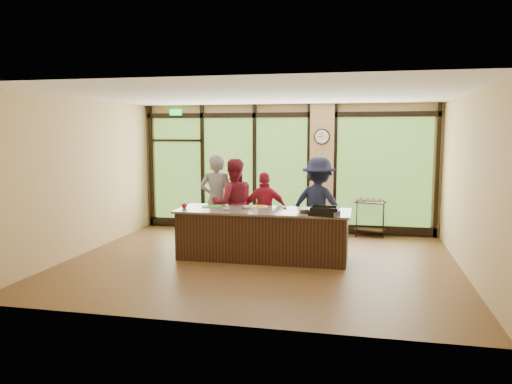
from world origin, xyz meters
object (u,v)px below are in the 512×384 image
at_px(island_base, 263,235).
at_px(cook_right, 319,205).
at_px(roasting_pan, 324,213).
at_px(bar_cart, 370,213).
at_px(flower_stand, 226,216).
at_px(cook_left, 217,201).

xyz_separation_m(island_base, cook_right, (0.96, 0.77, 0.49)).
bearing_deg(roasting_pan, bar_cart, 89.98).
bearing_deg(cook_right, flower_stand, -15.42).
bearing_deg(cook_left, island_base, 142.64).
bearing_deg(island_base, bar_cart, 51.21).
bearing_deg(cook_right, island_base, 56.22).
bearing_deg(bar_cart, island_base, -112.77).
xyz_separation_m(cook_right, roasting_pan, (0.20, -1.16, 0.03)).
xyz_separation_m(roasting_pan, flower_stand, (-2.52, 2.65, -0.57)).
distance_m(cook_left, bar_cart, 3.55).
bearing_deg(roasting_pan, island_base, 177.28).
bearing_deg(flower_stand, roasting_pan, -55.47).
bearing_deg(flower_stand, cook_right, -41.74).
bearing_deg(roasting_pan, cook_right, 115.84).
relative_size(island_base, bar_cart, 3.51).
bearing_deg(cook_right, cook_left, 17.78).
relative_size(cook_left, cook_right, 1.03).
xyz_separation_m(cook_left, flower_stand, (-0.24, 1.51, -0.57)).
height_order(island_base, bar_cart, bar_cart).
distance_m(flower_stand, bar_cart, 3.34).
bearing_deg(cook_right, roasting_pan, 117.22).
distance_m(cook_right, roasting_pan, 1.18).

